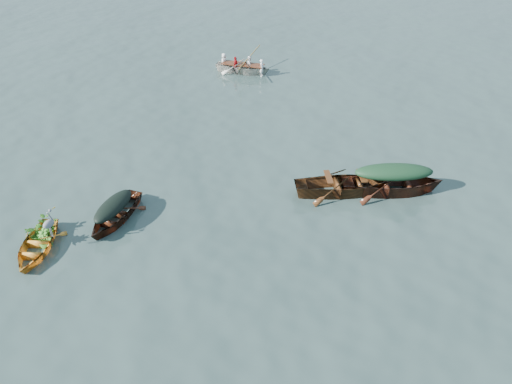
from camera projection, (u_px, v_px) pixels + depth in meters
ground at (212, 225)px, 16.04m from camera, size 140.00×140.00×0.00m
yellow_dinghy at (38, 251)px, 15.02m from camera, size 2.55×3.25×0.80m
dark_covered_boat at (116, 220)px, 16.24m from camera, size 1.80×3.57×0.83m
green_tarp_boat at (390, 193)px, 17.53m from camera, size 5.01×3.82×1.18m
open_wooden_boat at (343, 193)px, 17.50m from camera, size 4.83×3.88×1.15m
rowed_boat at (243, 73)px, 26.73m from camera, size 4.29×2.11×0.97m
dark_tarp_cover at (113, 205)px, 15.89m from camera, size 0.99×1.96×0.40m
green_tarp_cover at (394, 172)px, 17.04m from camera, size 2.76×2.10×0.52m
thwart_benches at (345, 179)px, 17.16m from camera, size 2.50×2.07×0.04m
heron at (50, 228)px, 14.56m from camera, size 0.43×0.48×0.92m
dinghy_weeds at (40, 221)px, 15.07m from camera, size 1.04×1.12×0.60m
rowers at (243, 57)px, 26.24m from camera, size 3.06×1.72×0.76m
oars at (243, 64)px, 26.44m from camera, size 1.16×2.67×0.06m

